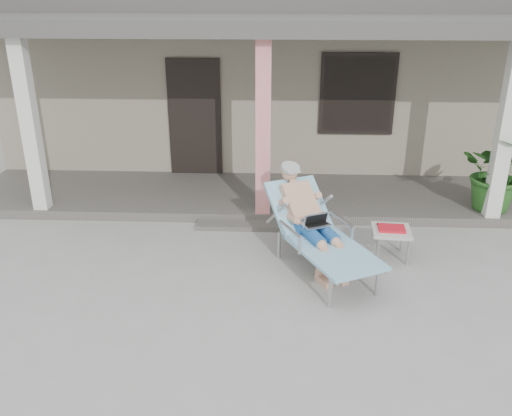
{
  "coord_description": "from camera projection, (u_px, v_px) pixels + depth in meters",
  "views": [
    {
      "loc": [
        0.25,
        -5.65,
        3.45
      ],
      "look_at": [
        -0.04,
        0.6,
        0.85
      ],
      "focal_mm": 38.0,
      "sensor_mm": 36.0,
      "label": 1
    }
  ],
  "objects": [
    {
      "name": "potted_palm",
      "position": [
        499.0,
        173.0,
        8.32
      ],
      "size": [
        1.37,
        1.29,
        1.22
      ],
      "primitive_type": "imported",
      "rotation": [
        0.0,
        0.0,
        -0.37
      ],
      "color": "#26591E",
      "rests_on": "porch_deck"
    },
    {
      "name": "ground",
      "position": [
        257.0,
        292.0,
        6.55
      ],
      "size": [
        60.0,
        60.0,
        0.0
      ],
      "primitive_type": "plane",
      "color": "#9E9E99",
      "rests_on": "ground"
    },
    {
      "name": "lounger",
      "position": [
        315.0,
        209.0,
        6.88
      ],
      "size": [
        1.52,
        2.05,
        1.3
      ],
      "rotation": [
        0.0,
        0.0,
        0.46
      ],
      "color": "#B7B7BC",
      "rests_on": "ground"
    },
    {
      "name": "side_table",
      "position": [
        391.0,
        232.0,
        7.22
      ],
      "size": [
        0.54,
        0.54,
        0.45
      ],
      "rotation": [
        0.0,
        0.0,
        -0.08
      ],
      "color": "beige",
      "rests_on": "ground"
    },
    {
      "name": "porch_deck",
      "position": [
        264.0,
        196.0,
        9.28
      ],
      "size": [
        10.0,
        2.0,
        0.15
      ],
      "primitive_type": "cube",
      "color": "#605B56",
      "rests_on": "ground"
    },
    {
      "name": "house",
      "position": [
        270.0,
        71.0,
        11.9
      ],
      "size": [
        10.4,
        5.4,
        3.3
      ],
      "color": "gray",
      "rests_on": "ground"
    },
    {
      "name": "porch_step",
      "position": [
        262.0,
        226.0,
        8.24
      ],
      "size": [
        2.0,
        0.3,
        0.07
      ],
      "primitive_type": "cube",
      "color": "#605B56",
      "rests_on": "ground"
    },
    {
      "name": "porch_overhang",
      "position": [
        265.0,
        31.0,
        8.19
      ],
      "size": [
        10.0,
        2.3,
        2.85
      ],
      "color": "silver",
      "rests_on": "porch_deck"
    }
  ]
}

